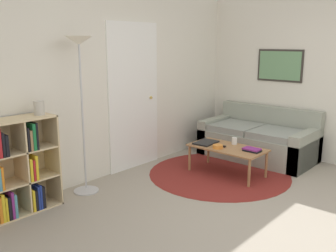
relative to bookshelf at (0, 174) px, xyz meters
name	(u,v)px	position (x,y,z in m)	size (l,w,h in m)	color
ground_plane	(278,228)	(1.68, -2.24, -0.48)	(14.00, 14.00, 0.00)	gray
wall_back	(113,80)	(1.70, 0.21, 0.81)	(7.80, 0.11, 2.60)	silver
wall_right	(280,73)	(4.11, -1.03, 0.82)	(0.08, 5.43, 2.60)	silver
rug	(219,173)	(2.59, -0.93, -0.47)	(1.94, 1.94, 0.01)	maroon
bookshelf	(0,174)	(0.00, 0.00, 0.00)	(1.11, 0.34, 1.02)	beige
floor_lamp	(80,66)	(0.99, -0.06, 1.04)	(0.31, 0.31, 1.85)	#B7B7BC
couch	(259,140)	(3.68, -0.96, -0.21)	(0.90, 1.70, 0.78)	gray
coffee_table	(227,150)	(2.66, -1.01, -0.13)	(0.53, 1.03, 0.39)	#996B42
laptop	(206,142)	(2.62, -0.67, -0.08)	(0.37, 0.27, 0.02)	black
bowl	(218,147)	(2.52, -0.95, -0.07)	(0.14, 0.14, 0.05)	orange
book_stack_on_table	(252,150)	(2.69, -1.36, -0.07)	(0.15, 0.23, 0.04)	black
cup	(234,141)	(2.84, -1.01, -0.04)	(0.07, 0.07, 0.09)	white
remote	(220,146)	(2.61, -0.93, -0.08)	(0.08, 0.16, 0.02)	black
vase_on_shelf	(39,108)	(0.48, 0.00, 0.62)	(0.11, 0.11, 0.15)	#B7B2A8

